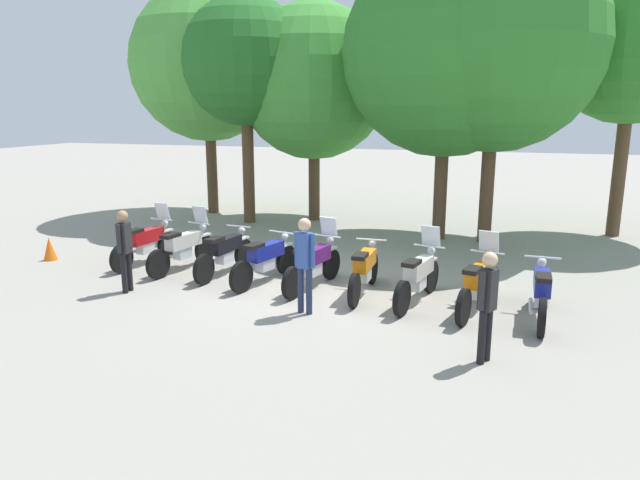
{
  "coord_description": "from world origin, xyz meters",
  "views": [
    {
      "loc": [
        3.52,
        -10.6,
        3.56
      ],
      "look_at": [
        0.0,
        0.5,
        0.9
      ],
      "focal_mm": 32.51,
      "sensor_mm": 36.0,
      "label": 1
    }
  ],
  "objects_px": {
    "tree_0": "(208,64)",
    "tree_4": "(496,44)",
    "person_0": "(487,299)",
    "tree_1": "(245,62)",
    "tree_3": "(447,52)",
    "motorcycle_4": "(314,263)",
    "tree_5": "(634,43)",
    "motorcycle_1": "(184,247)",
    "motorcycle_3": "(266,259)",
    "motorcycle_7": "(477,283)",
    "tree_2": "(314,82)",
    "motorcycle_2": "(225,252)",
    "traffic_cone": "(50,249)",
    "motorcycle_8": "(541,292)",
    "person_1": "(305,258)",
    "motorcycle_5": "(364,269)",
    "motorcycle_6": "(418,276)",
    "person_2": "(125,245)",
    "motorcycle_0": "(146,242)"
  },
  "relations": [
    {
      "from": "tree_0",
      "to": "tree_4",
      "type": "relative_size",
      "value": 0.96
    },
    {
      "from": "person_0",
      "to": "tree_1",
      "type": "height_order",
      "value": "tree_1"
    },
    {
      "from": "tree_4",
      "to": "tree_3",
      "type": "bearing_deg",
      "value": 178.15
    },
    {
      "from": "motorcycle_4",
      "to": "tree_3",
      "type": "height_order",
      "value": "tree_3"
    },
    {
      "from": "tree_5",
      "to": "motorcycle_4",
      "type": "bearing_deg",
      "value": -132.18
    },
    {
      "from": "motorcycle_1",
      "to": "motorcycle_3",
      "type": "relative_size",
      "value": 1.01
    },
    {
      "from": "motorcycle_7",
      "to": "tree_2",
      "type": "bearing_deg",
      "value": 49.14
    },
    {
      "from": "motorcycle_2",
      "to": "traffic_cone",
      "type": "bearing_deg",
      "value": 98.41
    },
    {
      "from": "motorcycle_4",
      "to": "tree_3",
      "type": "relative_size",
      "value": 0.28
    },
    {
      "from": "tree_0",
      "to": "motorcycle_8",
      "type": "bearing_deg",
      "value": -36.94
    },
    {
      "from": "person_1",
      "to": "tree_2",
      "type": "xyz_separation_m",
      "value": [
        -2.61,
        8.48,
        3.34
      ]
    },
    {
      "from": "motorcycle_3",
      "to": "tree_5",
      "type": "bearing_deg",
      "value": -32.67
    },
    {
      "from": "motorcycle_5",
      "to": "tree_0",
      "type": "height_order",
      "value": "tree_0"
    },
    {
      "from": "motorcycle_6",
      "to": "tree_0",
      "type": "height_order",
      "value": "tree_0"
    },
    {
      "from": "person_2",
      "to": "tree_3",
      "type": "xyz_separation_m",
      "value": [
        5.33,
        6.76,
        4.03
      ]
    },
    {
      "from": "motorcycle_0",
      "to": "tree_1",
      "type": "xyz_separation_m",
      "value": [
        0.16,
        5.41,
        4.4
      ]
    },
    {
      "from": "person_2",
      "to": "person_1",
      "type": "bearing_deg",
      "value": 177.97
    },
    {
      "from": "motorcycle_2",
      "to": "motorcycle_6",
      "type": "bearing_deg",
      "value": -91.65
    },
    {
      "from": "motorcycle_8",
      "to": "motorcycle_5",
      "type": "bearing_deg",
      "value": 83.07
    },
    {
      "from": "motorcycle_7",
      "to": "person_2",
      "type": "height_order",
      "value": "person_2"
    },
    {
      "from": "tree_0",
      "to": "motorcycle_7",
      "type": "bearing_deg",
      "value": -39.53
    },
    {
      "from": "person_0",
      "to": "motorcycle_6",
      "type": "bearing_deg",
      "value": -34.53
    },
    {
      "from": "motorcycle_0",
      "to": "motorcycle_3",
      "type": "height_order",
      "value": "motorcycle_0"
    },
    {
      "from": "traffic_cone",
      "to": "tree_0",
      "type": "bearing_deg",
      "value": 84.69
    },
    {
      "from": "motorcycle_1",
      "to": "tree_4",
      "type": "relative_size",
      "value": 0.28
    },
    {
      "from": "motorcycle_2",
      "to": "person_1",
      "type": "height_order",
      "value": "person_1"
    },
    {
      "from": "tree_3",
      "to": "tree_4",
      "type": "bearing_deg",
      "value": -1.85
    },
    {
      "from": "motorcycle_0",
      "to": "person_0",
      "type": "xyz_separation_m",
      "value": [
        7.69,
        -3.16,
        0.43
      ]
    },
    {
      "from": "tree_4",
      "to": "tree_5",
      "type": "xyz_separation_m",
      "value": [
        3.48,
        1.92,
        0.12
      ]
    },
    {
      "from": "motorcycle_6",
      "to": "motorcycle_8",
      "type": "height_order",
      "value": "motorcycle_6"
    },
    {
      "from": "motorcycle_4",
      "to": "tree_2",
      "type": "distance_m",
      "value": 8.32
    },
    {
      "from": "motorcycle_6",
      "to": "tree_3",
      "type": "xyz_separation_m",
      "value": [
        -0.24,
        5.68,
        4.47
      ]
    },
    {
      "from": "motorcycle_5",
      "to": "tree_1",
      "type": "distance_m",
      "value": 9.1
    },
    {
      "from": "motorcycle_1",
      "to": "motorcycle_3",
      "type": "distance_m",
      "value": 2.16
    },
    {
      "from": "motorcycle_1",
      "to": "traffic_cone",
      "type": "distance_m",
      "value": 3.52
    },
    {
      "from": "motorcycle_1",
      "to": "traffic_cone",
      "type": "height_order",
      "value": "motorcycle_1"
    },
    {
      "from": "motorcycle_3",
      "to": "tree_2",
      "type": "xyz_separation_m",
      "value": [
        -1.22,
        6.97,
        3.84
      ]
    },
    {
      "from": "tree_4",
      "to": "motorcycle_8",
      "type": "bearing_deg",
      "value": -79.03
    },
    {
      "from": "tree_1",
      "to": "person_0",
      "type": "bearing_deg",
      "value": -48.69
    },
    {
      "from": "tree_5",
      "to": "traffic_cone",
      "type": "bearing_deg",
      "value": -151.97
    },
    {
      "from": "motorcycle_0",
      "to": "tree_5",
      "type": "bearing_deg",
      "value": -51.04
    },
    {
      "from": "person_2",
      "to": "tree_3",
      "type": "bearing_deg",
      "value": -128.73
    },
    {
      "from": "motorcycle_5",
      "to": "motorcycle_8",
      "type": "bearing_deg",
      "value": -98.52
    },
    {
      "from": "motorcycle_6",
      "to": "person_0",
      "type": "height_order",
      "value": "person_0"
    },
    {
      "from": "motorcycle_0",
      "to": "motorcycle_1",
      "type": "height_order",
      "value": "same"
    },
    {
      "from": "motorcycle_2",
      "to": "motorcycle_3",
      "type": "relative_size",
      "value": 1.02
    },
    {
      "from": "tree_2",
      "to": "motorcycle_7",
      "type": "bearing_deg",
      "value": -53.58
    },
    {
      "from": "person_0",
      "to": "person_1",
      "type": "distance_m",
      "value": 3.3
    },
    {
      "from": "motorcycle_8",
      "to": "person_1",
      "type": "height_order",
      "value": "person_1"
    },
    {
      "from": "motorcycle_3",
      "to": "person_0",
      "type": "distance_m",
      "value": 5.23
    }
  ]
}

